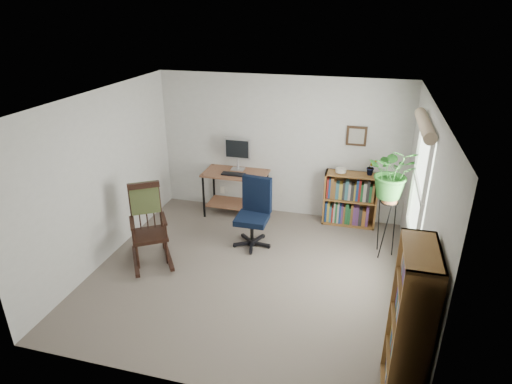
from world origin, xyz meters
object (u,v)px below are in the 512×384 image
(office_chair, at_px, (252,214))
(rocking_chair, at_px, (148,225))
(desk, at_px, (236,193))
(tall_bookshelf, at_px, (409,328))
(low_bookshelf, at_px, (350,199))

(office_chair, height_order, rocking_chair, rocking_chair)
(desk, bearing_deg, tall_bookshelf, -51.46)
(desk, relative_size, rocking_chair, 0.94)
(low_bookshelf, bearing_deg, desk, -176.47)
(rocking_chair, relative_size, tall_bookshelf, 0.73)
(office_chair, xyz_separation_m, low_bookshelf, (1.39, 1.10, -0.08))
(desk, xyz_separation_m, low_bookshelf, (1.95, 0.12, 0.06))
(office_chair, distance_m, rocking_chair, 1.51)
(low_bookshelf, height_order, tall_bookshelf, tall_bookshelf)
(desk, distance_m, rocking_chair, 1.93)
(office_chair, relative_size, rocking_chair, 0.92)
(desk, height_order, office_chair, office_chair)
(rocking_chair, xyz_separation_m, tall_bookshelf, (3.35, -1.52, 0.22))
(desk, xyz_separation_m, office_chair, (0.56, -0.98, 0.14))
(tall_bookshelf, bearing_deg, low_bookshelf, 101.23)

